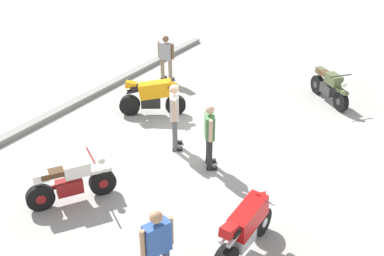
{
  "coord_description": "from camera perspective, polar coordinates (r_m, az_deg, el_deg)",
  "views": [
    {
      "loc": [
        -9.76,
        -5.54,
        6.43
      ],
      "look_at": [
        -0.81,
        -0.01,
        0.75
      ],
      "focal_mm": 44.98,
      "sensor_mm": 36.0,
      "label": 1
    }
  ],
  "objects": [
    {
      "name": "motorcycle_orange_sportbike",
      "position": [
        14.1,
        -4.68,
        3.82
      ],
      "size": [
        1.21,
        1.75,
        1.14
      ],
      "rotation": [
        0.0,
        0.0,
        5.28
      ],
      "color": "black",
      "rests_on": "ground"
    },
    {
      "name": "ground_plane",
      "position": [
        12.94,
        1.86,
        -1.46
      ],
      "size": [
        40.0,
        40.0,
        0.0
      ],
      "primitive_type": "plane",
      "color": "#9E9E99"
    },
    {
      "name": "person_in_blue_shirt",
      "position": [
        8.2,
        -4.13,
        -13.78
      ],
      "size": [
        0.63,
        0.44,
        1.65
      ],
      "rotation": [
        0.0,
        0.0,
        4.34
      ],
      "color": "#384772",
      "rests_on": "ground"
    },
    {
      "name": "person_in_gray_shirt",
      "position": [
        16.36,
        -3.1,
        8.55
      ],
      "size": [
        0.32,
        0.63,
        1.59
      ],
      "rotation": [
        0.0,
        0.0,
        0.06
      ],
      "color": "gray",
      "rests_on": "ground"
    },
    {
      "name": "motorcycle_olive_vintage",
      "position": [
        15.51,
        15.99,
        4.7
      ],
      "size": [
        1.4,
        1.58,
        1.07
      ],
      "rotation": [
        0.0,
        0.0,
        4.0
      ],
      "color": "black",
      "rests_on": "ground"
    },
    {
      "name": "curb_edge",
      "position": [
        15.44,
        -13.09,
        3.29
      ],
      "size": [
        14.0,
        0.3,
        0.15
      ],
      "primitive_type": "cube",
      "color": "gray",
      "rests_on": "ground"
    },
    {
      "name": "person_in_green_shirt",
      "position": [
        11.37,
        2.1,
        -0.52
      ],
      "size": [
        0.58,
        0.5,
        1.66
      ],
      "rotation": [
        0.0,
        0.0,
        5.32
      ],
      "color": "#262628",
      "rests_on": "ground"
    },
    {
      "name": "person_in_white_shirt",
      "position": [
        12.14,
        -2.08,
        1.89
      ],
      "size": [
        0.61,
        0.51,
        1.77
      ],
      "rotation": [
        0.0,
        0.0,
        5.29
      ],
      "color": "#59595B",
      "rests_on": "ground"
    },
    {
      "name": "motorcycle_cream_vintage",
      "position": [
        10.72,
        -14.19,
        -6.29
      ],
      "size": [
        1.72,
        1.2,
        1.07
      ],
      "rotation": [
        0.0,
        0.0,
        5.7
      ],
      "color": "black",
      "rests_on": "ground"
    },
    {
      "name": "motorcycle_red_sportbike",
      "position": [
        9.11,
        6.34,
        -11.66
      ],
      "size": [
        1.96,
        0.7,
        1.14
      ],
      "rotation": [
        0.0,
        0.0,
        6.22
      ],
      "color": "black",
      "rests_on": "ground"
    }
  ]
}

